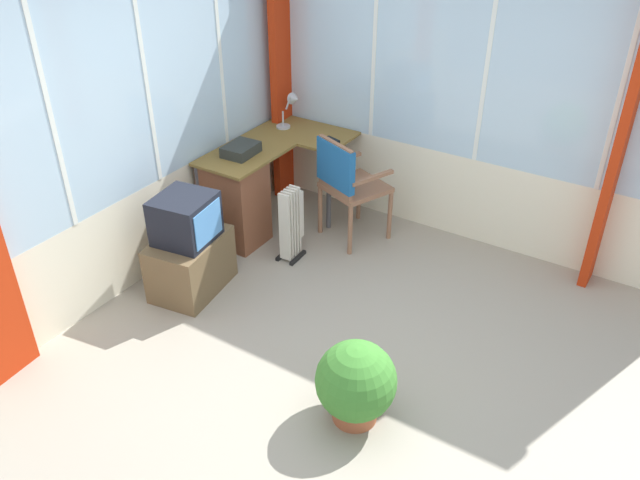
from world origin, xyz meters
name	(u,v)px	position (x,y,z in m)	size (l,w,h in m)	color
ground	(347,378)	(0.00, 0.00, -0.03)	(5.17, 4.95, 0.06)	gray
north_window_panel	(105,131)	(0.00, 2.01, 1.31)	(4.17, 0.07, 2.61)	#EEE5C7
east_window_panel	(484,96)	(2.12, 0.00, 1.31)	(0.07, 3.95, 2.61)	#EEE5C7
curtain_corner	(283,68)	(1.99, 1.88, 1.26)	(0.34, 0.07, 2.51)	red
curtain_east_far	(625,133)	(2.04, -1.09, 1.26)	(0.34, 0.07, 2.51)	red
desk	(241,195)	(1.03, 1.68, 0.42)	(1.34, 0.88, 0.78)	brown
desk_lamp	(292,105)	(1.85, 1.68, 0.98)	(0.23, 0.20, 0.32)	#B2B7BC
tv_remote	(333,140)	(1.76, 1.19, 0.79)	(0.04, 0.15, 0.02)	black
paper_tray	(241,150)	(1.09, 1.70, 0.82)	(0.30, 0.23, 0.09)	#2A2D29
wooden_armchair	(344,177)	(1.47, 0.90, 0.61)	(0.63, 0.63, 0.96)	#926347
tv_on_stand	(189,249)	(0.20, 1.53, 0.36)	(0.70, 0.53, 0.82)	brown
space_heater	(292,223)	(1.00, 1.13, 0.33)	(0.27, 0.18, 0.65)	silver
potted_plant	(356,383)	(-0.29, -0.23, 0.29)	(0.50, 0.50, 0.55)	#A55433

